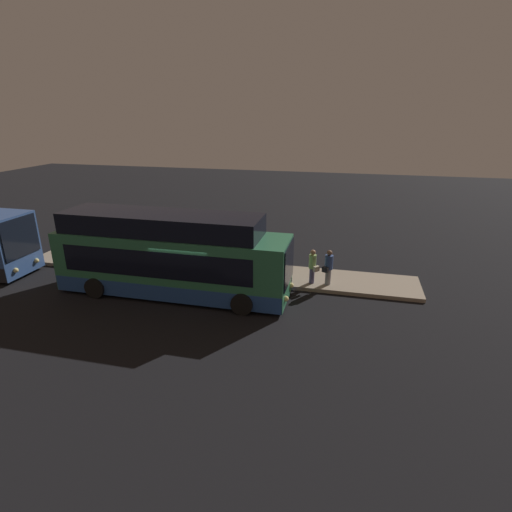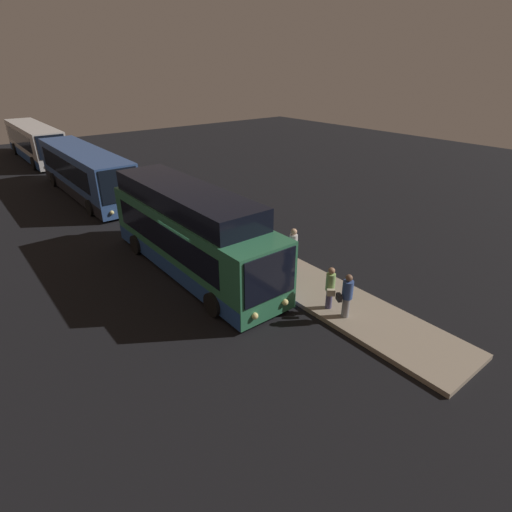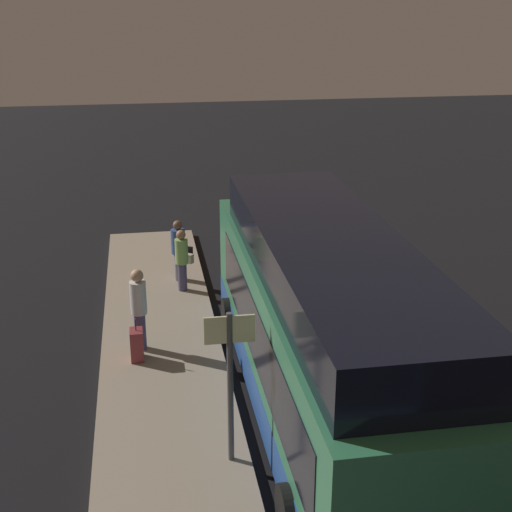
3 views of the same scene
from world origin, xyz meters
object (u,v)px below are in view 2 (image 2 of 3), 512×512
object	(u,v)px
passenger_waiting	(347,294)
sign_post	(211,212)
bus_lead	(191,235)
passenger_boarding	(293,247)
passenger_with_bags	(330,287)
bus_third	(35,142)
bus_second	(85,173)
suitcase	(286,257)

from	to	relation	value
passenger_waiting	sign_post	world-z (taller)	sign_post
bus_lead	passenger_boarding	distance (m)	4.38
passenger_waiting	passenger_with_bags	distance (m)	0.72
bus_lead	passenger_boarding	bearing A→B (deg)	48.25
bus_lead	passenger_boarding	size ratio (longest dim) A/B	5.67
bus_third	sign_post	bearing A→B (deg)	3.90
passenger_waiting	bus_third	bearing A→B (deg)	31.65
bus_lead	passenger_boarding	world-z (taller)	bus_lead
bus_third	passenger_boarding	world-z (taller)	bus_third
bus_second	passenger_boarding	bearing A→B (deg)	10.89
bus_second	passenger_boarding	world-z (taller)	bus_second
bus_second	sign_post	size ratio (longest dim) A/B	4.75
passenger_with_bags	suitcase	size ratio (longest dim) A/B	1.78
bus_third	passenger_with_bags	world-z (taller)	bus_third
bus_second	bus_third	bearing A→B (deg)	180.00
passenger_waiting	passenger_with_bags	size ratio (longest dim) A/B	1.02
suitcase	bus_second	bearing A→B (deg)	-168.53
bus_lead	passenger_with_bags	bearing A→B (deg)	19.50
bus_lead	bus_third	xyz separation A→B (m)	(-28.35, 0.00, -0.08)
bus_third	passenger_boarding	size ratio (longest dim) A/B	6.88
bus_third	passenger_with_bags	bearing A→B (deg)	3.54
bus_second	bus_third	distance (m)	14.36
bus_second	sign_post	distance (m)	12.85
passenger_waiting	passenger_with_bags	world-z (taller)	passenger_waiting
bus_third	passenger_waiting	bearing A→B (deg)	3.52
bus_lead	bus_third	size ratio (longest dim) A/B	0.82
bus_lead	passenger_with_bags	distance (m)	6.39
passenger_with_bags	suitcase	world-z (taller)	passenger_with_bags
passenger_boarding	passenger_with_bags	xyz separation A→B (m)	(3.10, -1.12, -0.13)
passenger_with_bags	suitcase	xyz separation A→B (m)	(-3.58, 1.21, -0.55)
bus_lead	bus_second	distance (m)	13.99
passenger_with_bags	suitcase	bearing A→B (deg)	-68.25
passenger_waiting	sign_post	distance (m)	8.04
passenger_boarding	sign_post	xyz separation A→B (m)	(-4.18, -1.40, 0.67)
bus_second	suitcase	distance (m)	16.78
bus_second	passenger_waiting	xyz separation A→B (m)	(20.71, 2.16, -0.47)
passenger_boarding	passenger_with_bags	distance (m)	3.30
passenger_waiting	suitcase	size ratio (longest dim) A/B	1.81
bus_third	passenger_with_bags	xyz separation A→B (m)	(34.35, 2.13, -0.48)
passenger_with_bags	passenger_waiting	bearing A→B (deg)	133.17
bus_third	suitcase	xyz separation A→B (m)	(30.77, 3.33, -1.03)
passenger_with_bags	suitcase	distance (m)	3.82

